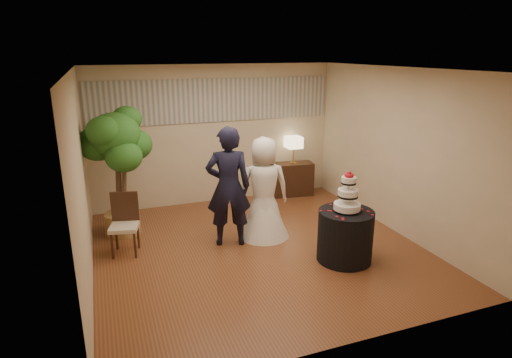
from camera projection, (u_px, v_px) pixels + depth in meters
name	position (u px, v px, depth m)	size (l,w,h in m)	color
floor	(259.00, 249.00, 6.85)	(5.00, 5.00, 0.00)	brown
ceiling	(259.00, 69.00, 6.04)	(5.00, 5.00, 0.00)	white
wall_back	(216.00, 135.00, 8.69)	(5.00, 0.06, 2.80)	beige
wall_front	(349.00, 226.00, 4.20)	(5.00, 0.06, 2.80)	beige
wall_left	(81.00, 182.00, 5.61)	(0.06, 5.00, 2.80)	beige
wall_right	(396.00, 152.00, 7.27)	(0.06, 5.00, 2.80)	beige
mural_border	(215.00, 100.00, 8.46)	(4.90, 0.02, 0.85)	#A09E93
groom	(228.00, 187.00, 6.77)	(0.71, 0.47, 1.95)	black
bride	(264.00, 188.00, 7.11)	(0.87, 0.87, 1.72)	white
cake_table	(345.00, 236.00, 6.39)	(0.82, 0.82, 0.79)	black
wedding_cake	(348.00, 192.00, 6.19)	(0.40, 0.40, 0.61)	white
console	(293.00, 179.00, 9.31)	(0.86, 0.38, 0.72)	#321D12
table_lamp	(293.00, 150.00, 9.13)	(0.32, 0.32, 0.58)	beige
ficus_tree	(118.00, 172.00, 7.12)	(1.05, 1.05, 2.21)	#27601E
side_chair	(124.00, 225.00, 6.57)	(0.44, 0.46, 0.95)	#321D12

